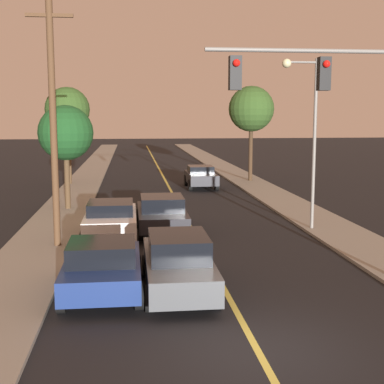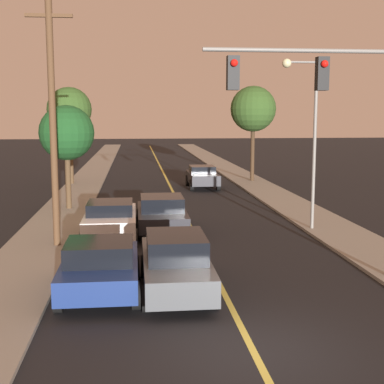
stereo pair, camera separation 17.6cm
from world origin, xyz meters
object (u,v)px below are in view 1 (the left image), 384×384
(car_far_oncoming, at_px, (201,176))
(car_near_lane_second, at_px, (162,213))
(streetlamp_right, at_px, (307,121))
(car_near_lane_front, at_px, (178,263))
(car_outer_lane_front, at_px, (103,267))
(tree_left_far, at_px, (67,110))
(utility_pole_left, at_px, (53,120))
(car_outer_lane_second, at_px, (111,220))
(traffic_signal_mast, at_px, (338,111))
(tree_right_near, at_px, (251,109))
(tree_left_near, at_px, (66,133))

(car_far_oncoming, bearing_deg, car_near_lane_second, 75.82)
(car_near_lane_second, xyz_separation_m, streetlamp_right, (5.86, -0.36, 3.72))
(car_near_lane_front, height_order, car_outer_lane_front, car_near_lane_front)
(tree_left_far, bearing_deg, car_near_lane_front, -76.83)
(car_far_oncoming, relative_size, utility_pole_left, 0.49)
(car_near_lane_front, bearing_deg, car_near_lane_second, 90.00)
(car_outer_lane_second, relative_size, car_far_oncoming, 1.01)
(car_outer_lane_front, bearing_deg, traffic_signal_mast, 4.23)
(car_outer_lane_second, distance_m, tree_right_near, 19.92)
(streetlamp_right, bearing_deg, tree_left_near, 149.86)
(car_near_lane_second, height_order, tree_left_far, tree_left_far)
(utility_pole_left, bearing_deg, tree_left_far, 94.86)
(streetlamp_right, height_order, tree_left_far, streetlamp_right)
(car_outer_lane_front, height_order, streetlamp_right, streetlamp_right)
(car_near_lane_second, relative_size, car_outer_lane_second, 1.04)
(car_far_oncoming, bearing_deg, streetlamp_right, 100.56)
(car_far_oncoming, bearing_deg, car_outer_lane_second, 69.62)
(car_near_lane_front, height_order, streetlamp_right, streetlamp_right)
(car_near_lane_second, height_order, car_outer_lane_front, car_near_lane_second)
(car_outer_lane_front, xyz_separation_m, tree_left_near, (-2.38, 13.09, 3.09))
(car_outer_lane_front, xyz_separation_m, car_far_oncoming, (5.35, 20.70, -0.00))
(car_near_lane_front, height_order, car_far_oncoming, car_near_lane_front)
(streetlamp_right, height_order, utility_pole_left, utility_pole_left)
(car_outer_lane_second, relative_size, tree_left_far, 0.65)
(car_outer_lane_second, height_order, streetlamp_right, streetlamp_right)
(car_near_lane_front, distance_m, tree_right_near, 24.86)
(car_near_lane_front, height_order, car_near_lane_second, car_near_lane_front)
(streetlamp_right, bearing_deg, car_far_oncoming, 100.56)
(car_near_lane_front, distance_m, car_outer_lane_second, 6.60)
(car_outer_lane_front, distance_m, streetlamp_right, 11.26)
(traffic_signal_mast, bearing_deg, car_outer_lane_front, -175.77)
(car_far_oncoming, height_order, tree_left_near, tree_left_near)
(car_near_lane_second, bearing_deg, streetlamp_right, -3.51)
(utility_pole_left, bearing_deg, car_far_oncoming, 64.87)
(car_near_lane_second, bearing_deg, car_near_lane_front, -90.00)
(tree_right_near, bearing_deg, tree_left_near, -138.53)
(car_near_lane_front, bearing_deg, tree_left_far, 103.17)
(car_near_lane_front, distance_m, car_near_lane_second, 7.47)
(tree_left_near, distance_m, tree_left_far, 10.17)
(car_far_oncoming, bearing_deg, tree_left_near, 44.57)
(car_outer_lane_front, height_order, tree_right_near, tree_right_near)
(streetlamp_right, bearing_deg, car_outer_lane_front, -137.83)
(car_near_lane_front, height_order, traffic_signal_mast, traffic_signal_mast)
(car_far_oncoming, relative_size, tree_left_far, 0.64)
(car_near_lane_second, bearing_deg, car_outer_lane_front, -105.02)
(car_outer_lane_second, xyz_separation_m, streetlamp_right, (7.88, 0.83, 3.71))
(car_outer_lane_front, bearing_deg, utility_pole_left, 109.55)
(car_far_oncoming, distance_m, streetlamp_right, 14.30)
(car_far_oncoming, distance_m, traffic_signal_mast, 20.66)
(car_outer_lane_second, distance_m, car_far_oncoming, 15.35)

